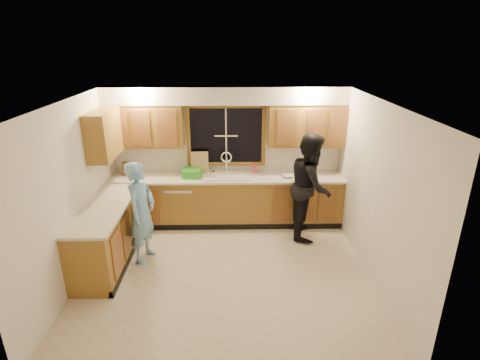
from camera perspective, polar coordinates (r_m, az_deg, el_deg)
name	(u,v)px	position (r m, az deg, el deg)	size (l,w,h in m)	color
floor	(226,271)	(5.75, -2.19, -13.69)	(4.20, 4.20, 0.00)	beige
ceiling	(223,103)	(4.80, -2.60, 11.71)	(4.20, 4.20, 0.00)	white
wall_back	(226,154)	(6.94, -2.09, 3.97)	(4.20, 4.20, 0.00)	white
wall_left	(71,195)	(5.61, -24.38, -2.14)	(3.80, 3.80, 0.00)	white
wall_right	(376,193)	(5.52, 20.00, -1.85)	(3.80, 3.80, 0.00)	white
base_cabinets_back	(227,201)	(6.94, -2.04, -3.17)	(4.20, 0.60, 0.88)	olive
base_cabinets_left	(108,235)	(6.13, -19.44, -7.88)	(0.60, 1.90, 0.88)	olive
countertop_back	(226,178)	(6.75, -2.09, 0.35)	(4.20, 0.63, 0.04)	#EEE2C8
countertop_left	(105,208)	(5.92, -19.83, -3.97)	(0.63, 1.90, 0.04)	#EEE2C8
upper_cabinets_left	(144,126)	(6.81, -14.37, 8.01)	(1.35, 0.33, 0.75)	olive
upper_cabinets_right	(307,125)	(6.76, 10.12, 8.25)	(1.35, 0.33, 0.75)	olive
upper_cabinets_return	(104,134)	(6.37, -20.05, 6.55)	(0.33, 0.90, 0.75)	olive
soffit	(225,95)	(6.53, -2.24, 12.79)	(4.20, 0.35, 0.30)	silver
window_frame	(226,136)	(6.84, -2.13, 6.75)	(1.44, 0.03, 1.14)	black
sink	(226,179)	(6.78, -2.08, 0.13)	(0.86, 0.52, 0.57)	white
dishwasher	(181,203)	(7.01, -9.01, -3.45)	(0.60, 0.56, 0.82)	silver
stove	(95,254)	(5.66, -21.17, -10.52)	(0.58, 0.75, 0.90)	silver
man	(142,212)	(5.85, -14.75, -4.79)	(0.58, 0.38, 1.59)	#76AFDF
woman	(310,186)	(6.46, 10.69, -0.90)	(0.89, 0.69, 1.82)	black
knife_block	(126,168)	(7.14, -16.91, 1.72)	(0.13, 0.10, 0.23)	brown
cutting_board	(200,163)	(6.85, -6.16, 2.58)	(0.31, 0.02, 0.42)	tan
dish_crate	(192,173)	(6.76, -7.39, 1.05)	(0.31, 0.29, 0.15)	green
soap_bottle	(255,168)	(6.93, 2.31, 1.85)	(0.08, 0.08, 0.18)	#EC5A8A
bowl	(288,176)	(6.77, 7.29, 0.62)	(0.19, 0.19, 0.05)	silver
can_left	(206,175)	(6.69, -5.18, 0.78)	(0.06, 0.06, 0.12)	#C2B395
can_right	(214,175)	(6.68, -4.03, 0.82)	(0.07, 0.07, 0.12)	#C2B395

